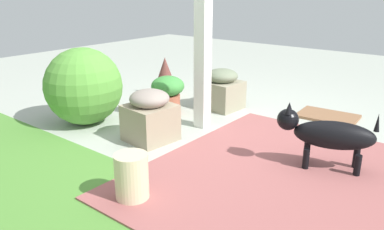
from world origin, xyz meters
The scene contains 11 objects.
ground_plane centered at (0.00, 0.00, 0.00)m, with size 12.00×12.00×0.00m, color #A7AEA1.
brick_path centered at (-0.83, 0.41, 0.01)m, with size 1.80×2.40×0.02m, color #9C5655.
porch_pillar centered at (0.27, -0.13, 1.04)m, with size 0.13×0.13×2.09m, color white.
stone_planter_nearest centered at (0.48, -0.80, 0.24)m, with size 0.47×0.44×0.49m.
stone_planter_mid centered at (0.43, 0.48, 0.25)m, with size 0.46×0.47×0.50m.
round_shrub centered at (1.32, 0.57, 0.41)m, with size 0.82×0.82×0.82m, color #539438.
terracotta_pot_broad centered at (0.88, -0.27, 0.25)m, with size 0.39×0.39×0.44m.
terracotta_pot_spiky centered at (1.41, -0.81, 0.25)m, with size 0.27×0.27×0.52m.
dog centered at (-1.11, 0.05, 0.31)m, with size 0.76×0.42×0.53m.
ceramic_urn centered at (-0.24, 1.35, 0.17)m, with size 0.24×0.24×0.34m, color beige.
doormat centered at (-0.67, -1.26, 0.01)m, with size 0.64×0.44×0.03m, color brown.
Camera 1 is at (-2.05, 2.94, 1.43)m, focal length 35.93 mm.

